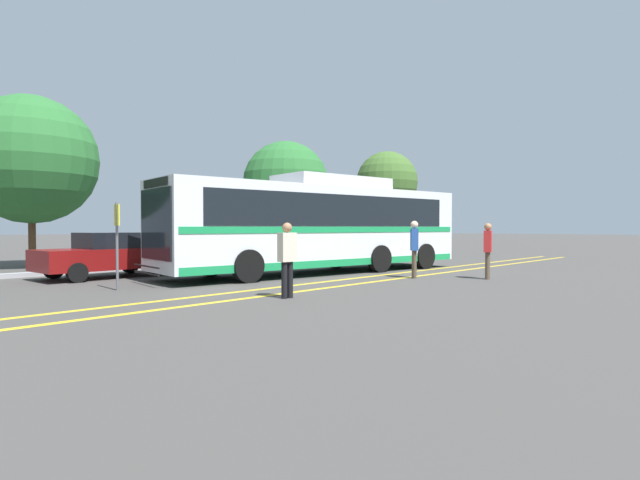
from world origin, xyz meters
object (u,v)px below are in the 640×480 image
(bus_stop_sign, at_px, (117,235))
(tree_1, at_px, (31,160))
(pedestrian_2, at_px, (414,245))
(pedestrian_0, at_px, (488,247))
(tree_2, at_px, (387,182))
(parked_car_1, at_px, (107,255))
(tree_0, at_px, (286,185))
(transit_bus, at_px, (320,224))
(pedestrian_1, at_px, (287,255))

(bus_stop_sign, relative_size, tree_1, 0.33)
(bus_stop_sign, distance_m, tree_1, 10.13)
(pedestrian_2, height_order, tree_1, tree_1)
(pedestrian_0, relative_size, tree_1, 0.26)
(tree_2, bearing_deg, tree_1, 175.53)
(tree_1, distance_m, tree_2, 22.12)
(parked_car_1, distance_m, bus_stop_sign, 3.82)
(parked_car_1, bearing_deg, bus_stop_sign, 157.79)
(pedestrian_0, distance_m, bus_stop_sign, 11.05)
(parked_car_1, height_order, tree_1, tree_1)
(pedestrian_0, height_order, tree_0, tree_0)
(parked_car_1, xyz_separation_m, tree_0, (11.68, 4.03, 3.27))
(pedestrian_0, distance_m, tree_1, 17.99)
(transit_bus, bearing_deg, pedestrian_1, 134.51)
(bus_stop_sign, xyz_separation_m, tree_2, (22.87, 7.94, 3.36))
(transit_bus, xyz_separation_m, parked_car_1, (-6.12, 3.91, -1.03))
(transit_bus, relative_size, pedestrian_0, 7.05)
(tree_0, bearing_deg, tree_1, 170.19)
(pedestrian_0, bearing_deg, pedestrian_1, 148.27)
(bus_stop_sign, xyz_separation_m, tree_1, (0.82, 9.66, 2.93))
(pedestrian_0, height_order, bus_stop_sign, bus_stop_sign)
(transit_bus, xyz_separation_m, tree_1, (-6.54, 10.02, 2.62))
(pedestrian_0, distance_m, tree_2, 19.60)
(transit_bus, relative_size, pedestrian_2, 6.76)
(tree_0, height_order, tree_1, tree_1)
(pedestrian_2, xyz_separation_m, bus_stop_sign, (-8.07, 3.90, 0.39))
(parked_car_1, height_order, pedestrian_2, pedestrian_2)
(pedestrian_2, distance_m, tree_1, 15.74)
(transit_bus, bearing_deg, pedestrian_2, -160.97)
(pedestrian_0, relative_size, tree_2, 0.26)
(transit_bus, distance_m, bus_stop_sign, 7.38)
(parked_car_1, height_order, pedestrian_1, pedestrian_1)
(pedestrian_2, height_order, tree_2, tree_2)
(pedestrian_1, relative_size, pedestrian_2, 0.95)
(tree_1, bearing_deg, tree_0, -9.81)
(pedestrian_1, relative_size, bus_stop_sign, 0.76)
(bus_stop_sign, bearing_deg, tree_2, -63.17)
(transit_bus, distance_m, pedestrian_2, 3.68)
(transit_bus, height_order, pedestrian_1, transit_bus)
(bus_stop_sign, bearing_deg, transit_bus, -85.12)
(pedestrian_1, relative_size, tree_0, 0.28)
(pedestrian_0, height_order, pedestrian_1, pedestrian_0)
(bus_stop_sign, bearing_deg, pedestrian_0, -113.94)
(pedestrian_0, bearing_deg, tree_2, 25.30)
(pedestrian_0, bearing_deg, parked_car_1, 110.91)
(pedestrian_2, distance_m, tree_0, 12.80)
(pedestrian_1, xyz_separation_m, tree_2, (20.77, 12.24, 3.81))
(parked_car_1, xyz_separation_m, pedestrian_2, (6.83, -7.45, 0.33))
(transit_bus, relative_size, bus_stop_sign, 5.45)
(tree_0, bearing_deg, pedestrian_1, -132.34)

